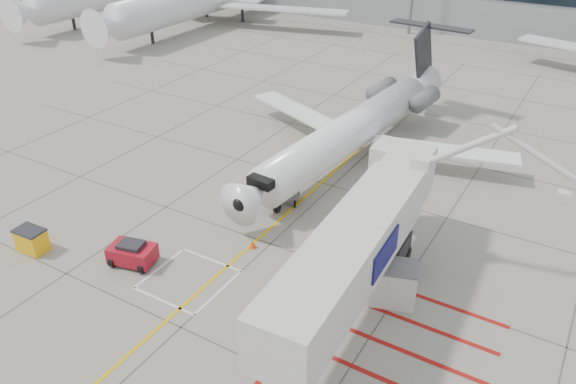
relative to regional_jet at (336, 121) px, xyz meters
The scene contains 9 objects.
ground_plane 14.59m from the regional_jet, 86.34° to the right, with size 260.00×260.00×0.00m, color gray.
regional_jet is the anchor object (origin of this frame).
jet_bridge 16.02m from the regional_jet, 61.82° to the right, with size 8.74×18.45×7.38m, color silver, non-canonical shape.
pushback_tug 16.44m from the regional_jet, 106.68° to the right, with size 2.44×1.52×1.42m, color #A40F1F, non-canonical shape.
spill_bin 20.60m from the regional_jet, 120.78° to the right, with size 1.63×1.09×1.41m, color #EEAA0D, non-canonical shape.
baggage_cart 6.54m from the regional_jet, 99.05° to the right, with size 2.09×1.32×1.32m, color #56555A, non-canonical shape.
ground_power_unit 14.30m from the regional_jet, 52.51° to the right, with size 2.74×1.60×2.17m, color beige, non-canonical shape.
cone_nose 11.47m from the regional_jet, 88.79° to the right, with size 0.39×0.39×0.54m, color #FF490D.
cone_side 9.36m from the regional_jet, 57.26° to the right, with size 0.39×0.39×0.54m, color orange.
Camera 1 is at (14.58, -18.48, 18.96)m, focal length 35.00 mm.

